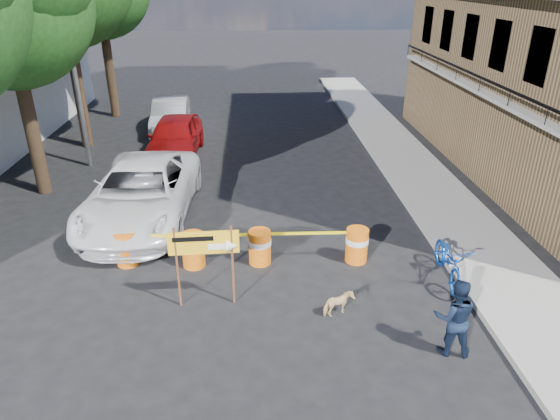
{
  "coord_description": "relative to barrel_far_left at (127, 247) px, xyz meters",
  "views": [
    {
      "loc": [
        0.23,
        -8.91,
        6.66
      ],
      "look_at": [
        0.88,
        2.38,
        1.3
      ],
      "focal_mm": 32.0,
      "sensor_mm": 36.0,
      "label": 1
    }
  ],
  "objects": [
    {
      "name": "pedestrian",
      "position": [
        6.93,
        -3.66,
        0.33
      ],
      "size": [
        0.88,
        0.75,
        1.61
      ],
      "primitive_type": "imported",
      "rotation": [
        0.0,
        0.0,
        2.95
      ],
      "color": "black",
      "rests_on": "ground"
    },
    {
      "name": "bicycle",
      "position": [
        7.78,
        -1.19,
        0.55
      ],
      "size": [
        0.81,
        1.14,
        2.05
      ],
      "primitive_type": "imported",
      "rotation": [
        0.0,
        0.0,
        -0.09
      ],
      "color": "#1549AB",
      "rests_on": "ground"
    },
    {
      "name": "streetlamp",
      "position": [
        -2.95,
        7.34,
        3.9
      ],
      "size": [
        1.25,
        0.18,
        8.0
      ],
      "color": "gray",
      "rests_on": "ground"
    },
    {
      "name": "sedan_silver",
      "position": [
        -0.55,
        11.94,
        0.26
      ],
      "size": [
        1.8,
        4.53,
        1.47
      ],
      "primitive_type": "imported",
      "rotation": [
        0.0,
        0.0,
        0.06
      ],
      "color": "silver",
      "rests_on": "ground"
    },
    {
      "name": "barrel_far_right",
      "position": [
        5.79,
        -0.18,
        0.0
      ],
      "size": [
        0.58,
        0.58,
        0.9
      ],
      "color": "#D74F0C",
      "rests_on": "ground"
    },
    {
      "name": "ground",
      "position": [
        2.98,
        -2.16,
        -0.47
      ],
      "size": [
        120.0,
        120.0,
        0.0
      ],
      "primitive_type": "plane",
      "color": "black",
      "rests_on": "ground"
    },
    {
      "name": "dog",
      "position": [
        4.96,
        -2.39,
        -0.19
      ],
      "size": [
        0.73,
        0.55,
        0.56
      ],
      "primitive_type": "imported",
      "rotation": [
        0.0,
        0.0,
        2.0
      ],
      "color": "#E9C385",
      "rests_on": "ground"
    },
    {
      "name": "suv_white",
      "position": [
        -0.08,
        2.58,
        0.38
      ],
      "size": [
        3.05,
        6.22,
        1.7
      ],
      "primitive_type": "imported",
      "rotation": [
        0.0,
        0.0,
        -0.04
      ],
      "color": "white",
      "rests_on": "ground"
    },
    {
      "name": "barrel_mid_right",
      "position": [
        3.33,
        -0.14,
        0.0
      ],
      "size": [
        0.58,
        0.58,
        0.9
      ],
      "color": "#D74F0C",
      "rests_on": "ground"
    },
    {
      "name": "barrel_mid_left",
      "position": [
        1.68,
        -0.19,
        0.0
      ],
      "size": [
        0.58,
        0.58,
        0.9
      ],
      "color": "#D74F0C",
      "rests_on": "ground"
    },
    {
      "name": "detour_sign",
      "position": [
        2.33,
        -1.83,
        0.94
      ],
      "size": [
        1.5,
        0.29,
        1.93
      ],
      "rotation": [
        0.0,
        0.0,
        0.04
      ],
      "color": "#592D19",
      "rests_on": "ground"
    },
    {
      "name": "barrel_far_left",
      "position": [
        0.0,
        0.0,
        0.0
      ],
      "size": [
        0.58,
        0.58,
        0.9
      ],
      "color": "#D74F0C",
      "rests_on": "ground"
    },
    {
      "name": "sedan_red",
      "position": [
        0.13,
        8.26,
        0.33
      ],
      "size": [
        2.05,
        4.78,
        1.61
      ],
      "primitive_type": "imported",
      "rotation": [
        0.0,
        0.0,
        -0.03
      ],
      "color": "#A20D0F",
      "rests_on": "ground"
    },
    {
      "name": "sidewalk_east",
      "position": [
        9.18,
        3.84,
        -0.4
      ],
      "size": [
        2.4,
        40.0,
        0.15
      ],
      "primitive_type": "cube",
      "color": "gray",
      "rests_on": "ground"
    }
  ]
}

